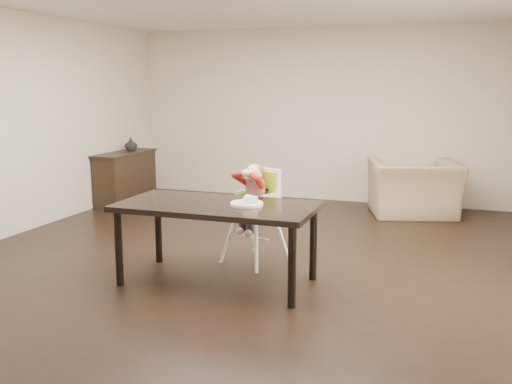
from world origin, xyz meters
TOP-DOWN VIEW (x-y plane):
  - ground at (0.00, 0.00)m, footprint 7.00×7.00m
  - room_walls at (0.00, 0.00)m, footprint 6.02×7.02m
  - dining_table at (0.03, -0.67)m, footprint 1.80×0.90m
  - high_chair at (0.17, 0.04)m, footprint 0.57×0.57m
  - plate at (0.32, -0.64)m, footprint 0.34×0.34m
  - armchair at (1.55, 2.80)m, footprint 1.35×1.08m
  - sideboard at (-2.78, 2.27)m, footprint 0.44×1.26m
  - vase at (-2.78, 2.47)m, footprint 0.23×0.24m

SIDE VIEW (x-z plane):
  - ground at x=0.00m, z-range 0.00..0.00m
  - sideboard at x=-2.78m, z-range 0.00..0.79m
  - armchair at x=1.55m, z-range 0.00..1.03m
  - dining_table at x=0.03m, z-range 0.30..1.05m
  - high_chair at x=0.17m, z-range 0.21..1.24m
  - plate at x=0.32m, z-range 0.74..0.82m
  - vase at x=-2.78m, z-range 0.79..0.99m
  - room_walls at x=0.00m, z-range 0.50..3.21m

